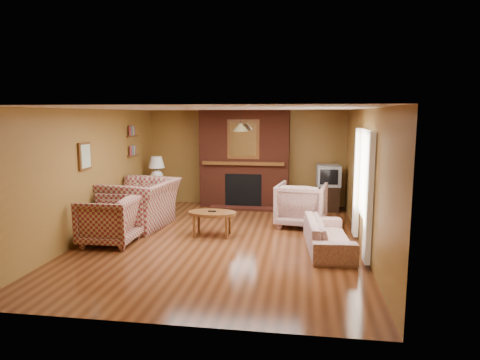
% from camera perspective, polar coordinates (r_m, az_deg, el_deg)
% --- Properties ---
extents(floor, '(6.50, 6.50, 0.00)m').
position_cam_1_polar(floor, '(7.98, -2.38, -8.00)').
color(floor, '#49230F').
rests_on(floor, ground).
extents(ceiling, '(6.50, 6.50, 0.00)m').
position_cam_1_polar(ceiling, '(7.64, -2.49, 9.50)').
color(ceiling, silver).
rests_on(ceiling, wall_back).
extents(wall_back, '(6.50, 0.00, 6.50)m').
position_cam_1_polar(wall_back, '(10.90, 0.81, 2.98)').
color(wall_back, olive).
rests_on(wall_back, floor).
extents(wall_front, '(6.50, 0.00, 6.50)m').
position_cam_1_polar(wall_front, '(4.63, -10.11, -5.15)').
color(wall_front, olive).
rests_on(wall_front, floor).
extents(wall_left, '(0.00, 6.50, 6.50)m').
position_cam_1_polar(wall_left, '(8.55, -19.12, 0.88)').
color(wall_left, olive).
rests_on(wall_left, floor).
extents(wall_right, '(0.00, 6.50, 6.50)m').
position_cam_1_polar(wall_right, '(7.65, 16.27, 0.14)').
color(wall_right, olive).
rests_on(wall_right, floor).
extents(fireplace, '(2.20, 0.82, 2.40)m').
position_cam_1_polar(fireplace, '(10.65, 0.61, 2.74)').
color(fireplace, '#562013').
rests_on(fireplace, floor).
extents(window_right, '(0.10, 1.85, 2.00)m').
position_cam_1_polar(window_right, '(7.46, 16.09, -0.64)').
color(window_right, beige).
rests_on(window_right, wall_right).
extents(bookshelf, '(0.09, 0.55, 0.71)m').
position_cam_1_polar(bookshelf, '(10.20, -14.02, 4.94)').
color(bookshelf, brown).
rests_on(bookshelf, wall_left).
extents(botanical_print, '(0.05, 0.40, 0.50)m').
position_cam_1_polar(botanical_print, '(8.23, -19.99, 3.01)').
color(botanical_print, brown).
rests_on(botanical_print, wall_left).
extents(pendant_light, '(0.36, 0.36, 0.48)m').
position_cam_1_polar(pendant_light, '(9.91, 0.07, 7.03)').
color(pendant_light, black).
rests_on(pendant_light, ceiling).
extents(plaid_loveseat, '(1.44, 1.61, 0.97)m').
position_cam_1_polar(plaid_loveseat, '(9.00, -13.23, -3.11)').
color(plaid_loveseat, maroon).
rests_on(plaid_loveseat, floor).
extents(plaid_armchair, '(0.96, 0.93, 0.86)m').
position_cam_1_polar(plaid_armchair, '(7.99, -17.07, -5.19)').
color(plaid_armchair, maroon).
rests_on(plaid_armchair, floor).
extents(floral_sofa, '(0.84, 1.84, 0.52)m').
position_cam_1_polar(floral_sofa, '(7.51, 11.68, -7.18)').
color(floral_sofa, beige).
rests_on(floral_sofa, floor).
extents(floral_armchair, '(1.11, 1.13, 0.90)m').
position_cam_1_polar(floral_armchair, '(8.94, 8.19, -3.26)').
color(floral_armchair, beige).
rests_on(floral_armchair, floor).
extents(coffee_table, '(0.92, 0.57, 0.49)m').
position_cam_1_polar(coffee_table, '(8.15, -3.74, -4.63)').
color(coffee_table, brown).
rests_on(coffee_table, floor).
extents(side_table, '(0.50, 0.50, 0.63)m').
position_cam_1_polar(side_table, '(10.75, -10.96, -2.03)').
color(side_table, brown).
rests_on(side_table, floor).
extents(table_lamp, '(0.39, 0.39, 0.65)m').
position_cam_1_polar(table_lamp, '(10.65, -11.06, 1.55)').
color(table_lamp, white).
rests_on(table_lamp, side_table).
extents(tv_stand, '(0.59, 0.54, 0.60)m').
position_cam_1_polar(tv_stand, '(10.51, 11.61, -2.38)').
color(tv_stand, black).
rests_on(tv_stand, floor).
extents(crt_tv, '(0.57, 0.57, 0.50)m').
position_cam_1_polar(crt_tv, '(10.41, 11.71, 0.59)').
color(crt_tv, '#999CA0').
rests_on(crt_tv, tv_stand).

